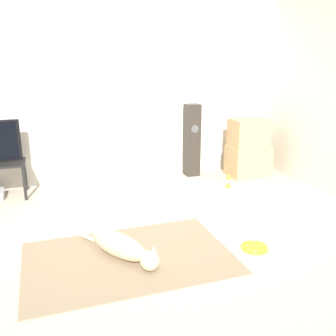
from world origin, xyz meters
TOP-DOWN VIEW (x-y plane):
  - ground_plane at (0.00, 0.00)m, footprint 12.00×12.00m
  - wall_back at (0.00, 2.10)m, footprint 8.00×0.06m
  - area_rug at (-0.21, -0.19)m, footprint 1.75×1.13m
  - dog at (-0.26, -0.19)m, footprint 0.56×0.83m
  - frisbee at (0.90, -0.40)m, footprint 0.24×0.24m
  - cardboard_box_lower at (2.01, 1.60)m, footprint 0.57×0.42m
  - cardboard_box_upper at (2.00, 1.61)m, footprint 0.51×0.37m
  - floor_speaker at (1.24, 1.90)m, footprint 0.20×0.20m
  - tennis_ball_by_boxes at (1.66, 1.53)m, footprint 0.07×0.07m
  - tennis_ball_near_speaker at (1.47, 1.18)m, footprint 0.07×0.07m

SIDE VIEW (x-z plane):
  - ground_plane at x=0.00m, z-range 0.00..0.00m
  - area_rug at x=-0.21m, z-range 0.00..0.01m
  - frisbee at x=0.90m, z-range 0.00..0.03m
  - tennis_ball_by_boxes at x=1.66m, z-range 0.00..0.07m
  - tennis_ball_near_speaker at x=1.47m, z-range 0.00..0.07m
  - dog at x=-0.26m, z-range 0.01..0.22m
  - cardboard_box_lower at x=2.01m, z-range 0.00..0.44m
  - floor_speaker at x=1.24m, z-range 0.00..1.05m
  - cardboard_box_upper at x=2.00m, z-range 0.44..0.84m
  - wall_back at x=0.00m, z-range 0.00..2.55m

